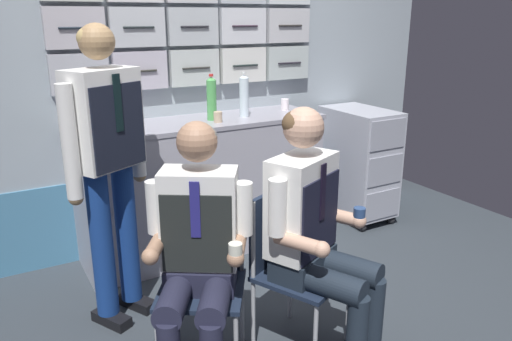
{
  "coord_description": "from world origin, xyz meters",
  "views": [
    {
      "loc": [
        -1.48,
        -2.06,
        1.67
      ],
      "look_at": [
        -0.25,
        0.09,
        0.89
      ],
      "focal_mm": 34.91,
      "sensor_mm": 36.0,
      "label": 1
    }
  ],
  "objects_px": {
    "folding_chair_left": "(204,263)",
    "crew_member_standing": "(107,155)",
    "water_bottle_short": "(244,95)",
    "paper_cup_blue": "(285,104)",
    "crew_member_left": "(198,247)",
    "crew_member_center": "(315,226)",
    "folding_chair_center": "(287,254)",
    "service_trolley": "(358,161)"
  },
  "relations": [
    {
      "from": "crew_member_left",
      "to": "folding_chair_center",
      "type": "relative_size",
      "value": 1.49
    },
    {
      "from": "paper_cup_blue",
      "to": "crew_member_center",
      "type": "bearing_deg",
      "value": -117.55
    },
    {
      "from": "water_bottle_short",
      "to": "paper_cup_blue",
      "type": "xyz_separation_m",
      "value": [
        0.4,
        0.08,
        -0.11
      ]
    },
    {
      "from": "crew_member_standing",
      "to": "water_bottle_short",
      "type": "bearing_deg",
      "value": 25.67
    },
    {
      "from": "folding_chair_center",
      "to": "crew_member_standing",
      "type": "distance_m",
      "value": 1.08
    },
    {
      "from": "service_trolley",
      "to": "crew_member_standing",
      "type": "bearing_deg",
      "value": -167.78
    },
    {
      "from": "service_trolley",
      "to": "folding_chair_center",
      "type": "distance_m",
      "value": 1.85
    },
    {
      "from": "folding_chair_left",
      "to": "paper_cup_blue",
      "type": "relative_size",
      "value": 9.71
    },
    {
      "from": "service_trolley",
      "to": "crew_member_center",
      "type": "xyz_separation_m",
      "value": [
        -1.4,
        -1.28,
        0.2
      ]
    },
    {
      "from": "folding_chair_center",
      "to": "crew_member_standing",
      "type": "height_order",
      "value": "crew_member_standing"
    },
    {
      "from": "folding_chair_center",
      "to": "crew_member_center",
      "type": "bearing_deg",
      "value": -65.12
    },
    {
      "from": "folding_chair_center",
      "to": "crew_member_center",
      "type": "height_order",
      "value": "crew_member_center"
    },
    {
      "from": "service_trolley",
      "to": "crew_member_center",
      "type": "relative_size",
      "value": 0.74
    },
    {
      "from": "folding_chair_center",
      "to": "water_bottle_short",
      "type": "bearing_deg",
      "value": 71.23
    },
    {
      "from": "folding_chair_left",
      "to": "crew_member_left",
      "type": "distance_m",
      "value": 0.23
    },
    {
      "from": "folding_chair_center",
      "to": "crew_member_left",
      "type": "bearing_deg",
      "value": -177.8
    },
    {
      "from": "folding_chair_left",
      "to": "water_bottle_short",
      "type": "distance_m",
      "value": 1.5
    },
    {
      "from": "service_trolley",
      "to": "crew_member_center",
      "type": "bearing_deg",
      "value": -137.46
    },
    {
      "from": "crew_member_standing",
      "to": "water_bottle_short",
      "type": "xyz_separation_m",
      "value": [
        1.12,
        0.54,
        0.16
      ]
    },
    {
      "from": "crew_member_left",
      "to": "crew_member_center",
      "type": "distance_m",
      "value": 0.58
    },
    {
      "from": "service_trolley",
      "to": "paper_cup_blue",
      "type": "relative_size",
      "value": 11.06
    },
    {
      "from": "service_trolley",
      "to": "crew_member_center",
      "type": "distance_m",
      "value": 1.9
    },
    {
      "from": "folding_chair_left",
      "to": "crew_member_standing",
      "type": "xyz_separation_m",
      "value": [
        -0.3,
        0.55,
        0.46
      ]
    },
    {
      "from": "crew_member_standing",
      "to": "paper_cup_blue",
      "type": "relative_size",
      "value": 19.3
    },
    {
      "from": "crew_member_center",
      "to": "folding_chair_left",
      "type": "bearing_deg",
      "value": 151.49
    },
    {
      "from": "crew_member_left",
      "to": "water_bottle_short",
      "type": "height_order",
      "value": "water_bottle_short"
    },
    {
      "from": "folding_chair_center",
      "to": "folding_chair_left",
      "type": "bearing_deg",
      "value": 164.19
    },
    {
      "from": "crew_member_left",
      "to": "folding_chair_center",
      "type": "distance_m",
      "value": 0.53
    },
    {
      "from": "folding_chair_center",
      "to": "paper_cup_blue",
      "type": "distance_m",
      "value": 1.6
    },
    {
      "from": "crew_member_center",
      "to": "crew_member_standing",
      "type": "bearing_deg",
      "value": 133.61
    },
    {
      "from": "crew_member_left",
      "to": "crew_member_center",
      "type": "relative_size",
      "value": 0.97
    },
    {
      "from": "folding_chair_center",
      "to": "paper_cup_blue",
      "type": "xyz_separation_m",
      "value": [
        0.81,
        1.28,
        0.51
      ]
    },
    {
      "from": "crew_member_left",
      "to": "folding_chair_center",
      "type": "height_order",
      "value": "crew_member_left"
    },
    {
      "from": "crew_member_left",
      "to": "paper_cup_blue",
      "type": "xyz_separation_m",
      "value": [
        1.31,
        1.3,
        0.35
      ]
    },
    {
      "from": "folding_chair_left",
      "to": "water_bottle_short",
      "type": "bearing_deg",
      "value": 52.97
    },
    {
      "from": "service_trolley",
      "to": "crew_member_left",
      "type": "distance_m",
      "value": 2.28
    },
    {
      "from": "crew_member_center",
      "to": "crew_member_standing",
      "type": "relative_size",
      "value": 0.78
    },
    {
      "from": "service_trolley",
      "to": "water_bottle_short",
      "type": "height_order",
      "value": "water_bottle_short"
    },
    {
      "from": "folding_chair_left",
      "to": "paper_cup_blue",
      "type": "distance_m",
      "value": 1.76
    },
    {
      "from": "folding_chair_left",
      "to": "crew_member_center",
      "type": "relative_size",
      "value": 0.65
    },
    {
      "from": "water_bottle_short",
      "to": "paper_cup_blue",
      "type": "height_order",
      "value": "water_bottle_short"
    },
    {
      "from": "folding_chair_left",
      "to": "crew_member_left",
      "type": "relative_size",
      "value": 0.67
    }
  ]
}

